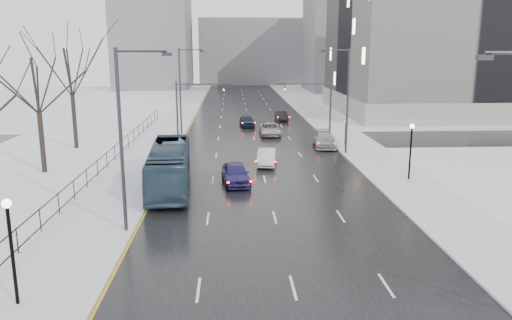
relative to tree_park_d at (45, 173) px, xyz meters
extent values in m
cube|color=black|center=(17.80, 26.00, 0.02)|extent=(16.00, 150.00, 0.04)
cube|color=black|center=(17.80, 14.00, 0.02)|extent=(130.00, 10.00, 0.04)
cube|color=silver|center=(7.30, 26.00, 0.08)|extent=(5.00, 150.00, 0.16)
cube|color=silver|center=(28.30, 26.00, 0.08)|extent=(5.00, 150.00, 0.16)
cube|color=white|center=(-2.20, 26.00, 0.06)|extent=(14.00, 150.00, 0.12)
cube|color=black|center=(4.80, -4.00, 1.41)|extent=(0.04, 70.00, 0.05)
cube|color=black|center=(4.80, -4.00, 0.41)|extent=(0.04, 70.00, 0.05)
cylinder|color=black|center=(4.80, -4.00, 0.81)|extent=(0.06, 0.06, 1.30)
cube|color=#2D2D33|center=(23.60, -24.00, 9.65)|extent=(0.50, 0.25, 0.18)
cylinder|color=#2D2D33|center=(26.20, 6.00, 5.00)|extent=(0.20, 0.20, 10.00)
cylinder|color=#2D2D33|center=(24.90, 6.00, 9.80)|extent=(2.60, 0.12, 0.12)
cube|color=#2D2D33|center=(23.60, 6.00, 9.65)|extent=(0.50, 0.25, 0.18)
cylinder|color=#2D2D33|center=(9.40, -14.00, 5.00)|extent=(0.20, 0.20, 10.00)
cylinder|color=#2D2D33|center=(10.70, -14.00, 9.80)|extent=(2.60, 0.12, 0.12)
cube|color=#2D2D33|center=(12.00, -14.00, 9.65)|extent=(0.50, 0.25, 0.18)
cylinder|color=#2D2D33|center=(9.40, 18.00, 5.00)|extent=(0.20, 0.20, 10.00)
cylinder|color=#2D2D33|center=(10.70, 18.00, 9.80)|extent=(2.60, 0.12, 0.12)
cube|color=#2D2D33|center=(12.00, 18.00, 9.65)|extent=(0.50, 0.25, 0.18)
cylinder|color=black|center=(6.80, -22.00, 2.16)|extent=(0.14, 0.14, 4.00)
sphere|color=#FFE5B2|center=(6.80, -22.00, 4.26)|extent=(0.36, 0.36, 0.36)
cylinder|color=black|center=(28.80, -4.00, 2.16)|extent=(0.14, 0.14, 4.00)
sphere|color=#FFE5B2|center=(28.80, -4.00, 4.26)|extent=(0.36, 0.36, 0.36)
cylinder|color=#2D2D33|center=(26.20, 14.00, 3.25)|extent=(0.20, 0.20, 6.50)
cylinder|color=#2D2D33|center=(23.20, 14.00, 6.20)|extent=(6.00, 0.12, 0.12)
imported|color=#2D2D33|center=(21.10, 14.00, 5.60)|extent=(0.15, 0.18, 0.90)
sphere|color=#19FF33|center=(21.10, 13.85, 5.60)|extent=(0.16, 0.16, 0.16)
cylinder|color=#2D2D33|center=(9.40, 14.00, 3.25)|extent=(0.20, 0.20, 6.50)
cylinder|color=#2D2D33|center=(12.40, 14.00, 6.20)|extent=(6.00, 0.12, 0.12)
imported|color=#2D2D33|center=(14.50, 14.00, 5.60)|extent=(0.15, 0.18, 0.90)
sphere|color=#19FF33|center=(14.50, 13.85, 5.60)|extent=(0.16, 0.16, 0.16)
cylinder|color=#2D2D33|center=(27.00, 10.00, 1.41)|extent=(0.06, 0.06, 2.50)
cylinder|color=white|center=(27.00, 10.00, 2.56)|extent=(0.60, 0.03, 0.60)
torus|color=#B20C0C|center=(27.00, 10.00, 2.56)|extent=(0.58, 0.06, 0.58)
cube|color=gray|center=(52.80, 38.00, 12.00)|extent=(40.00, 30.00, 24.00)
cube|color=gray|center=(52.80, 38.00, 1.50)|extent=(40.60, 30.60, 3.00)
cube|color=slate|center=(45.80, 81.00, 11.00)|extent=(24.00, 20.00, 22.00)
cube|color=slate|center=(-4.20, 91.00, 14.00)|extent=(18.00, 22.00, 28.00)
cube|color=slate|center=(21.80, 106.00, 9.00)|extent=(30.00, 18.00, 18.00)
imported|color=#2B3F54|center=(10.80, -5.26, 1.65)|extent=(3.48, 11.72, 3.22)
imported|color=navy|center=(15.54, -4.30, 0.83)|extent=(2.40, 4.85, 1.59)
imported|color=silver|center=(18.31, 1.80, 0.76)|extent=(2.06, 4.50, 1.43)
imported|color=#97979B|center=(19.79, 17.03, 0.75)|extent=(2.35, 5.08, 1.41)
imported|color=#929396|center=(24.80, 9.64, 0.81)|extent=(2.54, 5.44, 1.54)
imported|color=#122036|center=(17.30, 23.83, 0.77)|extent=(2.06, 4.40, 1.46)
imported|color=black|center=(22.30, 28.88, 0.71)|extent=(1.72, 4.14, 1.33)
camera|label=1|loc=(15.25, -40.32, 9.94)|focal=35.00mm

